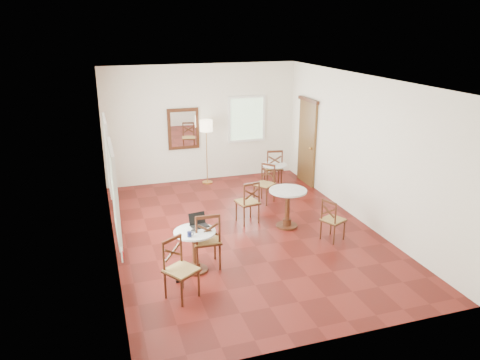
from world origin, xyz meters
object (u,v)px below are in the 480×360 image
(cafe_table_near, at_px, (195,246))
(chair_back_a, at_px, (273,167))
(chair_near_a, at_px, (206,240))
(floor_lamp, at_px, (206,130))
(cafe_table_back, at_px, (274,174))
(chair_near_b, at_px, (180,269))
(power_adapter, at_px, (179,281))
(cafe_table_mid, at_px, (288,204))
(mouse, at_px, (194,230))
(chair_mid_a, at_px, (248,202))
(laptop, at_px, (198,223))
(navy_mug, at_px, (190,234))
(chair_mid_b, at_px, (332,220))
(water_glass, at_px, (194,231))
(chair_back_b, at_px, (265,184))

(cafe_table_near, bearing_deg, chair_back_a, 52.09)
(chair_near_a, height_order, floor_lamp, floor_lamp)
(chair_back_a, bearing_deg, cafe_table_back, 83.16)
(chair_near_b, relative_size, power_adapter, 8.64)
(cafe_table_mid, distance_m, floor_lamp, 3.41)
(chair_near_a, bearing_deg, mouse, 22.80)
(chair_mid_a, relative_size, laptop, 2.81)
(chair_near_a, xyz_separation_m, power_adapter, (-0.55, -0.35, -0.48))
(cafe_table_back, distance_m, laptop, 4.13)
(chair_back_a, relative_size, power_adapter, 8.90)
(chair_back_a, xyz_separation_m, navy_mug, (-2.95, -3.81, 0.29))
(chair_mid_b, distance_m, navy_mug, 2.93)
(chair_mid_b, distance_m, water_glass, 2.82)
(mouse, bearing_deg, chair_mid_b, 12.84)
(cafe_table_mid, xyz_separation_m, chair_mid_a, (-0.69, 0.45, -0.04))
(cafe_table_near, relative_size, chair_back_a, 0.76)
(cafe_table_mid, height_order, power_adapter, cafe_table_mid)
(floor_lamp, bearing_deg, laptop, -105.72)
(cafe_table_near, relative_size, power_adapter, 6.72)
(cafe_table_mid, relative_size, laptop, 2.46)
(navy_mug, bearing_deg, laptop, 58.47)
(cafe_table_near, relative_size, cafe_table_mid, 0.91)
(cafe_table_mid, bearing_deg, chair_back_a, 74.81)
(water_glass, bearing_deg, power_adapter, -148.79)
(chair_near_a, bearing_deg, chair_mid_b, -171.35)
(chair_near_b, distance_m, chair_back_b, 4.21)
(chair_near_a, height_order, chair_mid_b, chair_near_a)
(chair_back_b, height_order, mouse, chair_back_b)
(cafe_table_back, relative_size, chair_mid_b, 0.78)
(chair_back_b, bearing_deg, cafe_table_near, -78.51)
(chair_near_a, bearing_deg, laptop, -45.98)
(chair_mid_b, bearing_deg, chair_back_a, -26.07)
(chair_back_b, height_order, water_glass, chair_back_b)
(cafe_table_mid, relative_size, floor_lamp, 0.48)
(cafe_table_mid, height_order, mouse, cafe_table_mid)
(cafe_table_back, bearing_deg, chair_mid_a, -126.30)
(chair_near_a, relative_size, chair_back_a, 1.05)
(chair_near_b, relative_size, chair_mid_b, 1.13)
(chair_near_a, bearing_deg, cafe_table_back, -125.45)
(power_adapter, bearing_deg, cafe_table_mid, 30.04)
(water_glass, bearing_deg, chair_mid_b, 9.04)
(cafe_table_mid, relative_size, mouse, 8.50)
(floor_lamp, bearing_deg, chair_mid_b, -69.85)
(laptop, height_order, navy_mug, laptop)
(cafe_table_mid, relative_size, water_glass, 9.16)
(cafe_table_near, distance_m, chair_near_b, 0.79)
(cafe_table_near, height_order, chair_near_a, chair_near_a)
(mouse, bearing_deg, cafe_table_near, 10.12)
(cafe_table_mid, bearing_deg, navy_mug, -149.21)
(chair_mid_a, relative_size, chair_back_a, 0.94)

